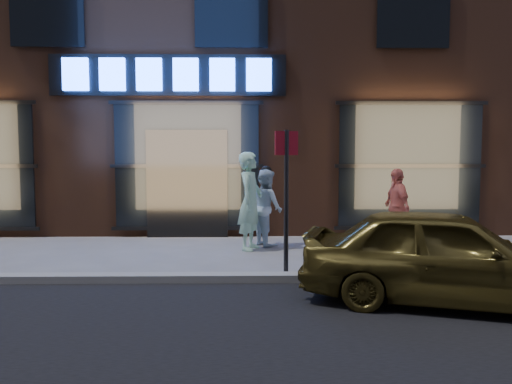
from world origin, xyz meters
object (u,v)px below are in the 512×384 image
(passerby, at_px, (397,207))
(man_bowtie, at_px, (250,201))
(man_cap, at_px, (266,207))
(sign_post, at_px, (286,189))
(gold_sedan, at_px, (446,256))

(passerby, bearing_deg, man_bowtie, -91.87)
(man_cap, relative_size, sign_post, 0.70)
(passerby, bearing_deg, gold_sedan, -17.66)
(passerby, bearing_deg, sign_post, -52.45)
(gold_sedan, height_order, sign_post, sign_post)
(man_bowtie, distance_m, sign_post, 2.35)
(man_bowtie, relative_size, gold_sedan, 0.53)
(passerby, height_order, sign_post, sign_post)
(man_cap, bearing_deg, gold_sedan, -177.48)
(passerby, xyz_separation_m, gold_sedan, (-0.56, -3.98, -0.18))
(man_bowtie, relative_size, passerby, 1.21)
(man_bowtie, relative_size, man_cap, 1.22)
(passerby, height_order, gold_sedan, passerby)
(man_bowtie, distance_m, gold_sedan, 4.33)
(man_bowtie, xyz_separation_m, man_cap, (0.33, 0.46, -0.17))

